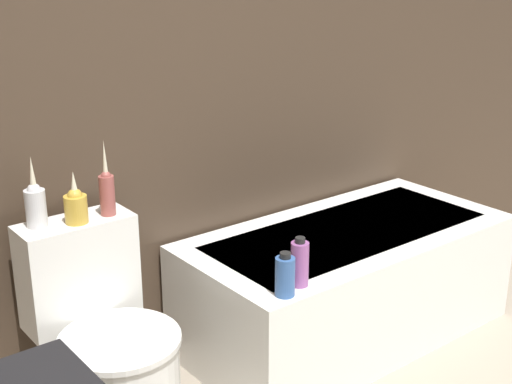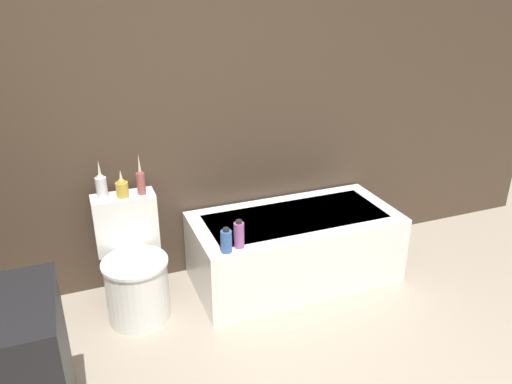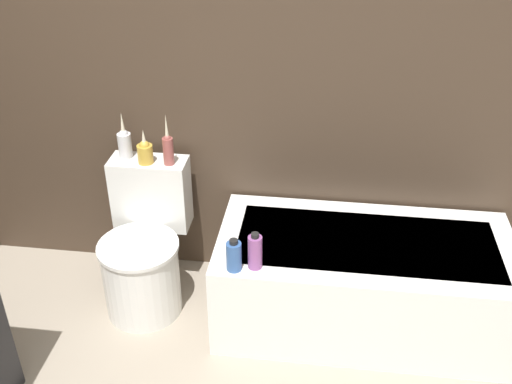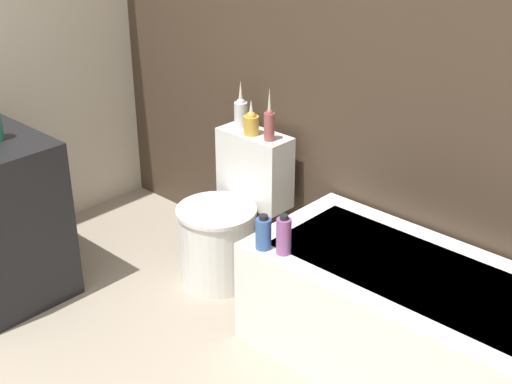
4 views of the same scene
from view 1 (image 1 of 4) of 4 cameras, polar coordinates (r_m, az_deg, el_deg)
The scene contains 8 objects.
wall_back_tiled at distance 2.72m, azimuth -9.86°, elevation 11.52°, with size 6.40×0.06×2.60m.
bathtub at distance 3.17m, azimuth 7.19°, elevation -7.15°, with size 1.44×0.70×0.50m.
toilet at distance 2.57m, azimuth -11.65°, elevation -12.60°, with size 0.41×0.58×0.75m.
vase_gold at distance 2.50m, azimuth -17.24°, elevation -0.87°, with size 0.07×0.07×0.25m.
vase_silver at distance 2.50m, azimuth -14.23°, elevation -1.01°, with size 0.08×0.08×0.18m.
vase_bronze at distance 2.54m, azimuth -11.84°, elevation 0.12°, with size 0.05×0.05×0.27m.
shampoo_bottle_tall at distance 2.47m, azimuth 2.34°, elevation -6.72°, with size 0.07×0.07×0.16m.
shampoo_bottle_short at distance 2.54m, azimuth 3.51°, elevation -5.71°, with size 0.07×0.07×0.18m.
Camera 1 is at (-1.29, -0.24, 1.65)m, focal length 50.00 mm.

